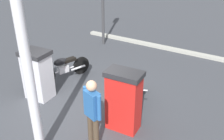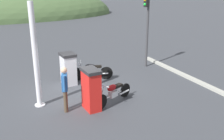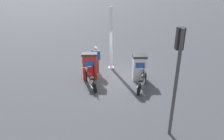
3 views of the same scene
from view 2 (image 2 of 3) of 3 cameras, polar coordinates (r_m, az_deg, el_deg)
name	(u,v)px [view 2 (image 2 of 3)]	position (r m, az deg, el deg)	size (l,w,h in m)	color
ground_plane	(78,95)	(11.04, -7.53, -5.55)	(120.00, 120.00, 0.00)	#383A3F
fuel_pump_near	(91,89)	(9.52, -4.59, -4.22)	(0.58, 0.88, 1.58)	red
fuel_pump_far	(68,69)	(12.05, -9.57, 0.29)	(0.67, 0.82, 1.49)	silver
motorcycle_near_pump	(113,92)	(10.09, 0.29, -4.89)	(1.89, 0.94, 0.93)	black
motorcycle_far_pump	(92,71)	(12.56, -4.45, -0.19)	(1.89, 0.85, 0.95)	black
attendant_person	(65,86)	(9.44, -10.35, -3.53)	(0.31, 0.57, 1.69)	#473828
roadside_traffic_light	(147,18)	(14.20, 7.69, 11.30)	(0.39, 0.26, 4.01)	#38383A
canopy_support_pole	(36,58)	(9.82, -16.47, 2.46)	(0.40, 0.40, 3.91)	silver
road_edge_kerb	(182,74)	(13.70, 15.26, -0.94)	(0.41, 6.82, 0.12)	#9E9E93
distant_hill_main	(6,16)	(40.64, -22.24, 10.86)	(31.79, 16.74, 8.98)	#476038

